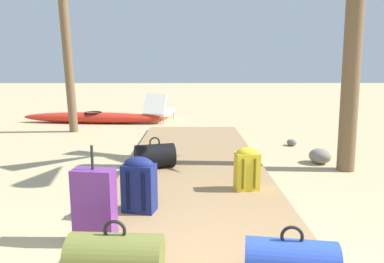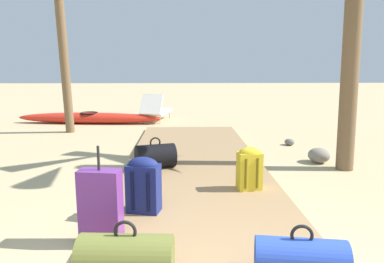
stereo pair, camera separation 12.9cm
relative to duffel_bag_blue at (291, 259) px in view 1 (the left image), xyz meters
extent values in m
plane|color=tan|center=(-0.66, 2.26, -0.23)|extent=(60.00, 60.00, 0.00)
cube|color=#9E7A51|center=(-0.66, 2.98, -0.19)|extent=(2.11, 7.21, 0.08)
cylinder|color=#2847B7|center=(0.00, 0.00, 0.00)|extent=(0.68, 0.38, 0.29)
torus|color=black|center=(0.00, 0.00, 0.17)|extent=(0.17, 0.05, 0.16)
cube|color=navy|center=(-1.25, 1.24, 0.11)|extent=(0.37, 0.28, 0.50)
ellipsoid|color=navy|center=(-1.25, 1.24, 0.36)|extent=(0.35, 0.26, 0.17)
cylinder|color=black|center=(-1.36, 1.15, 0.11)|extent=(0.04, 0.04, 0.40)
cylinder|color=black|center=(-1.19, 1.12, 0.11)|extent=(0.04, 0.04, 0.40)
cube|color=#6B2D84|center=(-1.57, 0.68, 0.16)|extent=(0.39, 0.23, 0.61)
cylinder|color=black|center=(-1.57, 0.68, 0.57)|extent=(0.02, 0.02, 0.22)
cylinder|color=black|center=(-1.25, 2.89, 0.03)|extent=(0.66, 0.51, 0.36)
torus|color=black|center=(-1.25, 2.89, 0.24)|extent=(0.16, 0.07, 0.16)
cylinder|color=olive|center=(-1.25, 0.00, 0.02)|extent=(0.69, 0.38, 0.34)
torus|color=black|center=(-1.25, 0.00, 0.22)|extent=(0.17, 0.03, 0.16)
cube|color=gold|center=(-0.02, 1.90, 0.09)|extent=(0.31, 0.22, 0.46)
ellipsoid|color=gold|center=(-0.02, 1.90, 0.32)|extent=(0.30, 0.21, 0.14)
cylinder|color=#6D5E11|center=(-0.08, 1.80, 0.09)|extent=(0.04, 0.04, 0.37)
cylinder|color=#6D5E11|center=(0.06, 1.82, 0.09)|extent=(0.04, 0.04, 0.37)
cylinder|color=brown|center=(1.68, 3.09, 1.65)|extent=(0.26, 0.40, 3.76)
cylinder|color=brown|center=(-3.57, 6.21, 1.86)|extent=(0.21, 0.56, 4.17)
cube|color=white|center=(-1.58, 8.25, 0.03)|extent=(0.87, 1.49, 0.08)
cube|color=white|center=(-1.70, 7.67, 0.31)|extent=(0.68, 0.55, 0.55)
cylinder|color=silver|center=(-1.70, 8.85, -0.12)|extent=(0.04, 0.04, 0.22)
cylinder|color=silver|center=(-1.23, 8.75, -0.12)|extent=(0.04, 0.04, 0.22)
cylinder|color=silver|center=(-1.93, 7.76, -0.12)|extent=(0.04, 0.04, 0.22)
cylinder|color=silver|center=(-1.46, 7.66, -0.12)|extent=(0.04, 0.04, 0.22)
ellipsoid|color=red|center=(-3.44, 7.74, -0.07)|extent=(4.10, 0.89, 0.31)
torus|color=black|center=(-3.44, 7.74, 0.06)|extent=(0.53, 0.53, 0.05)
ellipsoid|color=gray|center=(1.42, 3.41, -0.10)|extent=(0.46, 0.48, 0.25)
ellipsoid|color=slate|center=(1.33, 4.76, -0.16)|extent=(0.26, 0.27, 0.13)
camera|label=1|loc=(-0.72, -2.38, 1.36)|focal=33.92mm
camera|label=2|loc=(-0.85, -2.38, 1.36)|focal=33.92mm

